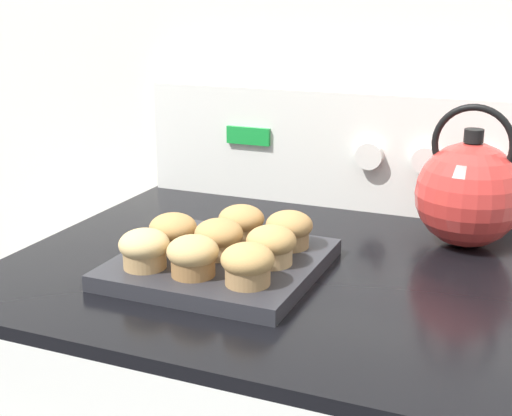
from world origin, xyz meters
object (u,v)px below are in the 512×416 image
Objects in this scene: muffin_r0_c0 at (144,249)px; muffin_r2_c1 at (241,223)px; muffin_r2_c2 at (289,229)px; muffin_r1_c2 at (271,245)px; muffin_r1_c0 at (173,232)px; muffin_r0_c1 at (193,256)px; muffin_r1_c1 at (219,238)px; muffin_r0_c2 at (248,264)px; muffin_pan at (221,264)px; tea_kettle at (470,193)px.

muffin_r2_c1 is (0.07, 0.15, 0.00)m from muffin_r0_c0.
muffin_r0_c0 is 1.00× the size of muffin_r2_c2.
muffin_r1_c2 is 0.07m from muffin_r2_c2.
muffin_r0_c0 is at bearing -115.95° from muffin_r2_c1.
muffin_r0_c0 is 0.17m from muffin_r2_c1.
muffin_r1_c2 and muffin_r2_c2 have the same top height.
muffin_r1_c0 and muffin_r1_c2 have the same top height.
muffin_r1_c0 is at bearing -179.12° from muffin_r1_c2.
muffin_r0_c1 and muffin_r1_c1 have the same top height.
muffin_r0_c0 is 0.08m from muffin_r1_c0.
muffin_r1_c1 is (0.07, 0.00, 0.00)m from muffin_r1_c0.
muffin_r0_c2 and muffin_r2_c2 have the same top height.
muffin_pan is 0.08m from muffin_r1_c2.
muffin_r0_c2 and muffin_r1_c1 have the same top height.
muffin_r1_c1 is at bearing -136.22° from muffin_r2_c2.
tea_kettle reaches higher than muffin_r2_c2.
muffin_r1_c0 is 0.17m from muffin_r2_c2.
muffin_r2_c1 is at bearing 116.69° from muffin_r0_c2.
muffin_r2_c1 is at bearing 64.05° from muffin_r0_c0.
muffin_r1_c2 is at bearing -43.59° from muffin_r2_c1.
muffin_r0_c1 is 1.00× the size of muffin_r0_c2.
muffin_r0_c1 and muffin_r2_c1 have the same top height.
muffin_r2_c2 is 0.31× the size of tea_kettle.
muffin_r0_c1 is 1.00× the size of muffin_r1_c2.
muffin_r1_c2 is (0.08, 0.08, 0.00)m from muffin_r0_c1.
tea_kettle is at bearing 38.76° from muffin_r1_c1.
muffin_r0_c1 is 0.10m from muffin_r1_c0.
muffin_r1_c0 is (0.00, 0.08, 0.00)m from muffin_r0_c0.
muffin_r1_c1 is at bearing 89.70° from muffin_r0_c1.
muffin_r0_c2 is at bearing -45.45° from muffin_pan.
muffin_pan is 3.98× the size of muffin_r0_c0.
muffin_r0_c1 is at bearing -117.20° from muffin_r2_c2.
muffin_r1_c2 is at bearing 0.88° from muffin_r1_c0.
muffin_r1_c0 is at bearing 153.27° from muffin_r0_c2.
tea_kettle is at bearing 40.53° from muffin_r0_c0.
muffin_r2_c2 is at bearing -0.19° from muffin_r2_c1.
muffin_r2_c1 is (-0.08, 0.15, 0.00)m from muffin_r0_c2.
muffin_r1_c1 and muffin_r2_c2 have the same top height.
muffin_r0_c2 is 0.08m from muffin_r1_c2.
muffin_r0_c0 and muffin_r2_c1 have the same top height.
muffin_r0_c2 is 0.17m from muffin_r2_c1.
muffin_r1_c0 is 0.07m from muffin_r1_c1.
muffin_r0_c1 is 0.11m from muffin_r1_c2.
muffin_pan is 0.04m from muffin_r1_c1.
muffin_r1_c1 is 1.00× the size of muffin_r1_c2.
muffin_r0_c2 is 1.00× the size of muffin_r1_c2.
muffin_r1_c0 is at bearing -178.82° from muffin_r1_c1.
muffin_r1_c0 is at bearing -146.80° from tea_kettle.
muffin_r0_c1 and muffin_r1_c0 have the same top height.
tea_kettle is at bearing 47.08° from muffin_r1_c2.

